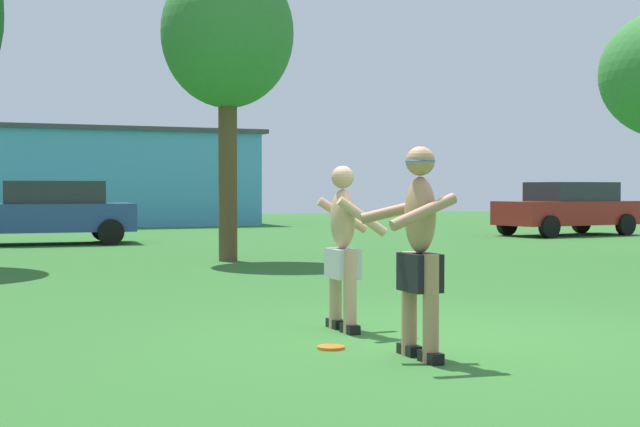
# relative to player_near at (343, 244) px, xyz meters

# --- Properties ---
(ground_plane) EXTENTS (80.00, 80.00, 0.00)m
(ground_plane) POSITION_rel_player_near_xyz_m (0.63, -0.89, -0.85)
(ground_plane) COLOR #2D6628
(player_near) EXTENTS (0.53, 0.67, 1.62)m
(player_near) POSITION_rel_player_near_xyz_m (0.00, 0.00, 0.00)
(player_near) COLOR black
(player_near) RESTS_ON ground_plane
(player_in_black) EXTENTS (0.61, 0.69, 1.75)m
(player_in_black) POSITION_rel_player_near_xyz_m (-0.06, -1.61, 0.12)
(player_in_black) COLOR black
(player_in_black) RESTS_ON ground_plane
(frisbee) EXTENTS (0.24, 0.24, 0.03)m
(frisbee) POSITION_rel_player_near_xyz_m (-0.53, -0.89, -0.84)
(frisbee) COLOR orange
(frisbee) RESTS_ON ground_plane
(car_blue_near_post) EXTENTS (4.42, 2.29, 1.58)m
(car_blue_near_post) POSITION_rel_player_near_xyz_m (-0.96, 15.64, -0.03)
(car_blue_near_post) COLOR #2D478C
(car_blue_near_post) RESTS_ON ground_plane
(car_red_far_end) EXTENTS (4.46, 2.38, 1.58)m
(car_red_far_end) POSITION_rel_player_near_xyz_m (13.81, 14.04, -0.03)
(car_red_far_end) COLOR maroon
(car_red_far_end) RESTS_ON ground_plane
(outbuilding_behind_lot) EXTENTS (12.73, 6.62, 3.60)m
(outbuilding_behind_lot) POSITION_rel_player_near_xyz_m (1.71, 27.52, 0.96)
(outbuilding_behind_lot) COLOR #4C9ED1
(outbuilding_behind_lot) RESTS_ON ground_plane
(tree_near_building) EXTENTS (2.53, 2.53, 5.80)m
(tree_near_building) POSITION_rel_player_near_xyz_m (1.57, 8.73, 3.46)
(tree_near_building) COLOR brown
(tree_near_building) RESTS_ON ground_plane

